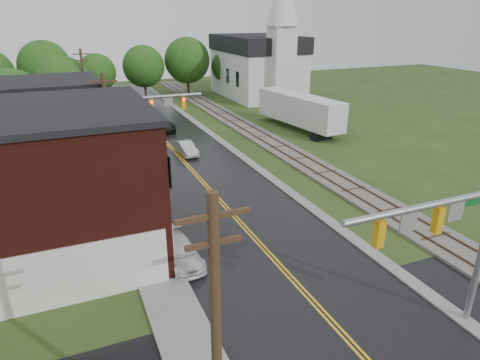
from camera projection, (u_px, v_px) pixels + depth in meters
main_road at (177, 155)px, 40.97m from camera, size 10.00×90.00×0.02m
cross_road at (363, 356)px, 16.96m from camera, size 60.00×9.00×0.02m
curb_right at (213, 136)px, 47.21m from camera, size 0.80×70.00×0.12m
sidewalk_left at (119, 182)px, 34.44m from camera, size 2.40×50.00×0.12m
brick_building at (14, 190)px, 22.07m from camera, size 14.30×10.30×8.30m
yellow_house at (48, 147)px, 32.39m from camera, size 8.00×7.00×6.40m
darkred_building at (61, 130)px, 40.84m from camera, size 7.00×6.00×4.40m
church at (261, 60)px, 66.43m from camera, size 10.40×18.40×20.00m
railroad at (251, 131)px, 48.84m from camera, size 3.20×80.00×0.30m
traffic_signal_near at (450, 229)px, 16.40m from camera, size 7.34×0.30×7.20m
traffic_signal_far at (143, 113)px, 35.32m from camera, size 7.34×0.43×7.20m
utility_pole_a at (216, 344)px, 11.06m from camera, size 1.80×0.28×9.00m
utility_pole_b at (109, 135)px, 29.92m from camera, size 1.80×0.28×9.00m
utility_pole_c at (85, 87)px, 48.79m from camera, size 1.80×0.28×9.00m
tree_left_c at (15, 100)px, 42.80m from camera, size 6.00×6.00×7.65m
tree_left_e at (65, 85)px, 49.64m from camera, size 6.40×6.40×8.16m
suv_dark at (162, 125)px, 49.09m from camera, size 2.36×4.94×1.36m
sedan_silver at (186, 148)px, 40.79m from camera, size 1.57×3.83×1.24m
pickup_white at (180, 252)px, 23.14m from camera, size 1.98×4.33×1.23m
semi_trailer at (300, 109)px, 48.96m from camera, size 4.43×12.98×3.98m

